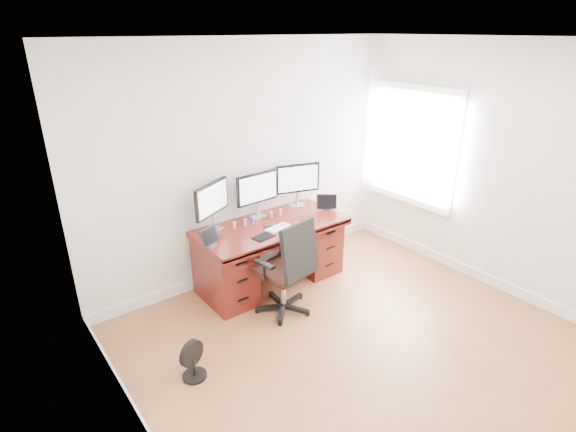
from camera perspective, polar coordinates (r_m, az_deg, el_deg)
ground at (r=4.29m, az=12.92°, el=-18.18°), size 4.50×4.50×0.00m
back_wall at (r=5.15m, az=-5.11°, el=6.69°), size 4.00×0.10×2.70m
right_wall at (r=5.26m, az=27.66°, el=4.51°), size 0.10×4.50×2.70m
desk at (r=5.17m, az=-2.23°, el=-4.48°), size 1.70×0.80×0.75m
office_chair at (r=4.67m, az=-0.16°, el=-8.50°), size 0.65×0.65×1.05m
floor_fan at (r=4.06m, az=-11.95°, el=-17.54°), size 0.25×0.21×0.36m
monitor_left at (r=4.81m, az=-9.65°, el=1.95°), size 0.51×0.28×0.53m
monitor_center at (r=5.08m, az=-3.90°, el=3.38°), size 0.55×0.15×0.53m
monitor_right at (r=5.41m, az=1.23°, el=4.63°), size 0.54×0.19×0.53m
tablet_left at (r=4.56m, az=-9.83°, el=-2.69°), size 0.25×0.15×0.19m
tablet_right at (r=5.39m, az=4.99°, el=1.64°), size 0.23×0.20×0.19m
keyboard at (r=4.89m, az=-1.27°, el=-1.51°), size 0.32×0.18×0.01m
trackpad at (r=4.99m, az=1.84°, el=-1.07°), size 0.17×0.17×0.01m
drawing_tablet at (r=4.70m, az=-3.15°, el=-2.65°), size 0.24×0.17×0.01m
phone at (r=4.97m, az=-2.33°, el=-1.18°), size 0.14×0.08×0.01m
figurine_yellow at (r=4.91m, az=-6.81°, el=-1.09°), size 0.04×0.04×0.09m
figurine_purple at (r=4.97m, az=-5.47°, el=-0.71°), size 0.04×0.04×0.09m
figurine_blue at (r=5.02m, az=-4.42°, el=-0.41°), size 0.04×0.04×0.09m
figurine_pink at (r=5.15m, az=-2.12°, el=0.25°), size 0.04×0.04×0.09m
figurine_orange at (r=5.22m, az=-0.96°, el=0.58°), size 0.04×0.04×0.09m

